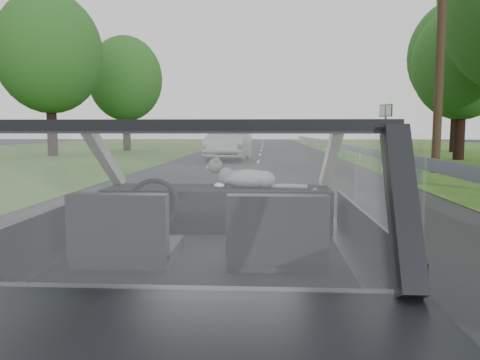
# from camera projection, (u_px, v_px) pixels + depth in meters

# --- Properties ---
(subject_car) EXTENTS (1.80, 4.00, 1.45)m
(subject_car) POSITION_uv_depth(u_px,v_px,m) (207.00, 247.00, 2.75)
(subject_car) COLOR black
(subject_car) RESTS_ON ground
(dashboard) EXTENTS (1.58, 0.45, 0.30)m
(dashboard) POSITION_uv_depth(u_px,v_px,m) (218.00, 208.00, 3.36)
(dashboard) COLOR black
(dashboard) RESTS_ON subject_car
(driver_seat) EXTENTS (0.50, 0.72, 0.42)m
(driver_seat) POSITION_uv_depth(u_px,v_px,m) (125.00, 230.00, 2.47)
(driver_seat) COLOR #27272D
(driver_seat) RESTS_ON subject_car
(passenger_seat) EXTENTS (0.50, 0.72, 0.42)m
(passenger_seat) POSITION_uv_depth(u_px,v_px,m) (277.00, 232.00, 2.42)
(passenger_seat) COLOR #27272D
(passenger_seat) RESTS_ON subject_car
(steering_wheel) EXTENTS (0.36, 0.36, 0.04)m
(steering_wheel) POSITION_uv_depth(u_px,v_px,m) (153.00, 204.00, 3.08)
(steering_wheel) COLOR black
(steering_wheel) RESTS_ON dashboard
(cat) EXTENTS (0.52, 0.19, 0.23)m
(cat) POSITION_uv_depth(u_px,v_px,m) (247.00, 177.00, 3.32)
(cat) COLOR #999999
(cat) RESTS_ON dashboard
(guardrail) EXTENTS (0.05, 90.00, 0.32)m
(guardrail) POSITION_uv_depth(u_px,v_px,m) (414.00, 161.00, 12.45)
(guardrail) COLOR gray
(guardrail) RESTS_ON ground
(other_car) EXTENTS (2.22, 5.11, 1.65)m
(other_car) POSITION_uv_depth(u_px,v_px,m) (229.00, 142.00, 22.21)
(other_car) COLOR silver
(other_car) RESTS_ON ground
(highway_sign) EXTENTS (0.52, 1.09, 2.82)m
(highway_sign) POSITION_uv_depth(u_px,v_px,m) (385.00, 130.00, 25.85)
(highway_sign) COLOR #10571C
(highway_sign) RESTS_ON ground
(utility_pole) EXTENTS (0.30, 0.30, 8.59)m
(utility_pole) POSITION_uv_depth(u_px,v_px,m) (441.00, 40.00, 15.00)
(utility_pole) COLOR #2C2219
(utility_pole) RESTS_ON ground
(tree_2) EXTENTS (6.10, 6.10, 6.97)m
(tree_2) POSITION_uv_depth(u_px,v_px,m) (462.00, 86.00, 21.83)
(tree_2) COLOR #255E1E
(tree_2) RESTS_ON ground
(tree_3) EXTENTS (6.20, 6.20, 9.31)m
(tree_3) POSITION_uv_depth(u_px,v_px,m) (457.00, 79.00, 29.53)
(tree_3) COLOR #255E1E
(tree_3) RESTS_ON ground
(tree_5) EXTENTS (6.39, 6.39, 8.49)m
(tree_5) POSITION_uv_depth(u_px,v_px,m) (50.00, 77.00, 25.09)
(tree_5) COLOR #255E1E
(tree_5) RESTS_ON ground
(tree_6) EXTENTS (5.87, 5.87, 7.48)m
(tree_6) POSITION_uv_depth(u_px,v_px,m) (126.00, 96.00, 31.65)
(tree_6) COLOR #255E1E
(tree_6) RESTS_ON ground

